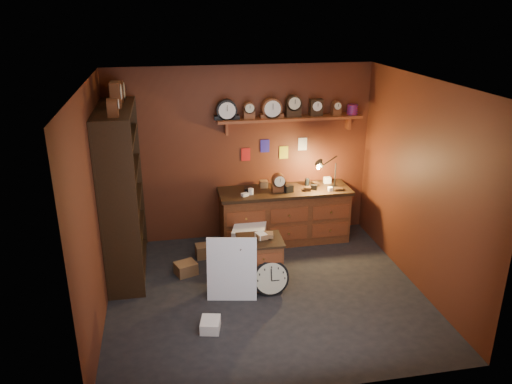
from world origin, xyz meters
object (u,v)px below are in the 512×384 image
at_px(shelving_unit, 120,186).
at_px(big_round_clock, 271,278).
at_px(workbench, 284,212).
at_px(low_cabinet, 260,260).

bearing_deg(shelving_unit, big_round_clock, -28.62).
bearing_deg(workbench, big_round_clock, -109.90).
bearing_deg(big_round_clock, low_cabinet, 109.60).
xyz_separation_m(workbench, big_round_clock, (-0.54, -1.50, -0.24)).
bearing_deg(big_round_clock, shelving_unit, 151.38).
distance_m(shelving_unit, workbench, 2.57).
height_order(shelving_unit, big_round_clock, shelving_unit).
bearing_deg(low_cabinet, shelving_unit, 158.63).
distance_m(shelving_unit, big_round_clock, 2.34).
distance_m(workbench, big_round_clock, 1.62).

